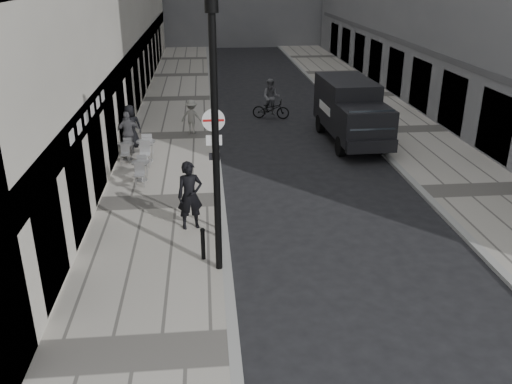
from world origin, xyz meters
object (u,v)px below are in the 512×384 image
walking_man (190,196)px  panel_van (351,109)px  lamppost (215,129)px  sign_post (214,152)px  cyclist (271,103)px

walking_man → panel_van: size_ratio=0.36×
walking_man → lamppost: bearing=-84.5°
walking_man → sign_post: sign_post is taller
sign_post → cyclist: sign_post is taller
lamppost → walking_man: bearing=107.0°
lamppost → panel_van: (6.19, 10.84, -2.31)m
sign_post → lamppost: bearing=-90.0°
lamppost → cyclist: lamppost is taller
walking_man → sign_post: bearing=-19.1°
lamppost → panel_van: size_ratio=1.16×
lamppost → panel_van: 12.70m
walking_man → sign_post: size_ratio=0.55×
sign_post → cyclist: bearing=76.1°
sign_post → cyclist: 13.28m
walking_man → lamppost: size_ratio=0.31×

